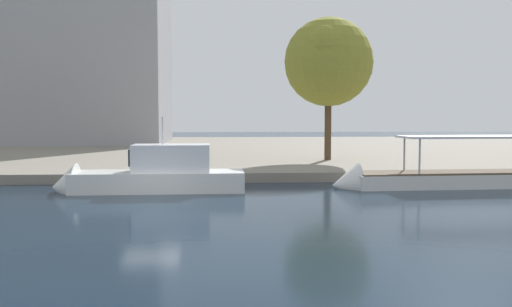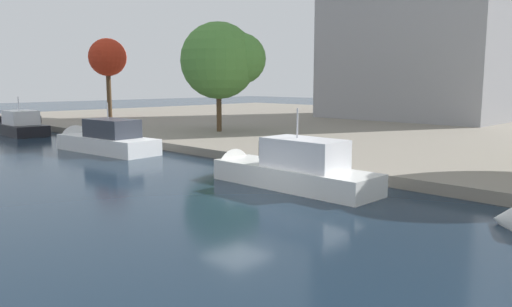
% 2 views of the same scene
% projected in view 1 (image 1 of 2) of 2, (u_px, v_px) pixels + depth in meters
% --- Properties ---
extents(ground_plane, '(220.00, 220.00, 0.00)m').
position_uv_depth(ground_plane, '(151.00, 203.00, 24.30)').
color(ground_plane, '#142333').
extents(dock_promenade, '(120.00, 55.00, 0.56)m').
position_uv_depth(dock_promenade, '(190.00, 150.00, 58.49)').
color(dock_promenade, gray).
rests_on(dock_promenade, ground_plane).
extents(motor_yacht_2, '(9.63, 2.61, 4.72)m').
position_uv_depth(motor_yacht_2, '(148.00, 180.00, 27.90)').
color(motor_yacht_2, silver).
rests_on(motor_yacht_2, ground_plane).
extents(tour_boat_3, '(15.17, 3.18, 3.77)m').
position_uv_depth(tour_boat_3, '(460.00, 181.00, 29.79)').
color(tour_boat_3, silver).
rests_on(tour_boat_3, ground_plane).
extents(tree_1, '(6.56, 6.56, 10.54)m').
position_uv_depth(tree_1, '(329.00, 60.00, 40.60)').
color(tree_1, '#4C3823').
rests_on(tree_1, dock_promenade).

